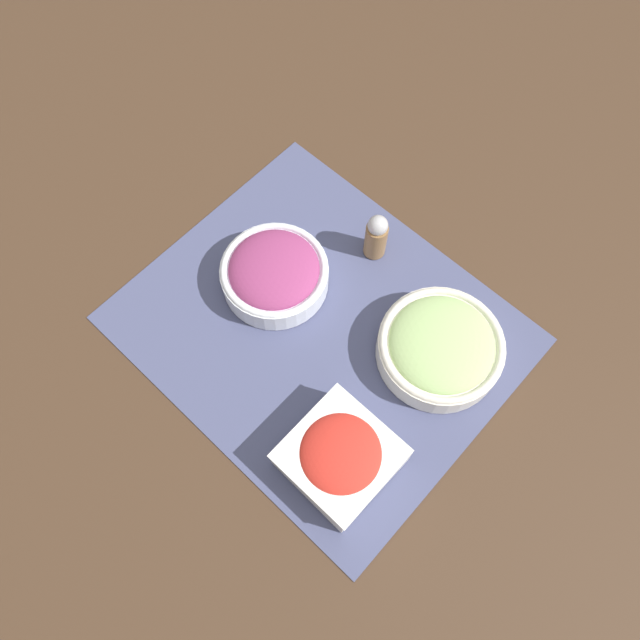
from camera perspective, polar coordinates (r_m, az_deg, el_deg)
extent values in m
plane|color=#422D1E|center=(0.96, 0.00, -0.82)|extent=(3.00, 3.00, 0.00)
cube|color=#474C70|center=(0.96, 0.00, -0.77)|extent=(0.56, 0.47, 0.00)
cylinder|color=silver|center=(0.98, -4.14, 4.05)|extent=(0.17, 0.17, 0.04)
torus|color=silver|center=(0.96, -4.23, 4.65)|extent=(0.16, 0.16, 0.01)
ellipsoid|color=#93386B|center=(0.96, -4.23, 4.65)|extent=(0.14, 0.14, 0.04)
cylinder|color=silver|center=(0.94, 10.86, -2.63)|extent=(0.19, 0.19, 0.04)
torus|color=silver|center=(0.92, 11.08, -2.16)|extent=(0.18, 0.18, 0.01)
ellipsoid|color=#A8CC7F|center=(0.92, 11.08, -2.16)|extent=(0.16, 0.16, 0.04)
cube|color=white|center=(0.88, 1.85, -12.47)|extent=(0.14, 0.14, 0.05)
cube|color=white|center=(0.85, 1.90, -12.10)|extent=(0.14, 0.14, 0.00)
ellipsoid|color=red|center=(0.85, 1.90, -12.13)|extent=(0.11, 0.11, 0.04)
cylinder|color=olive|center=(1.00, 5.11, 7.32)|extent=(0.04, 0.04, 0.07)
sphere|color=#B2B2B7|center=(0.96, 5.32, 8.61)|extent=(0.03, 0.03, 0.03)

